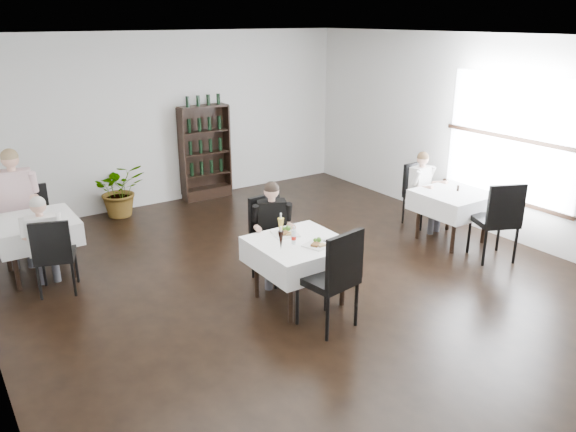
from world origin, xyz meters
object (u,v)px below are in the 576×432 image
object	(u,v)px
wine_shelf	(205,153)
main_table	(299,253)
diner_main	(273,225)
potted_tree	(120,190)

from	to	relation	value
wine_shelf	main_table	distance (m)	4.41
main_table	diner_main	size ratio (longest dim) A/B	0.79
main_table	potted_tree	world-z (taller)	potted_tree
potted_tree	main_table	bearing A→B (deg)	-79.63
main_table	diner_main	distance (m)	0.67
wine_shelf	main_table	world-z (taller)	wine_shelf
wine_shelf	diner_main	world-z (taller)	wine_shelf
diner_main	main_table	bearing A→B (deg)	-94.14
main_table	diner_main	xyz separation A→B (m)	(0.05, 0.65, 0.14)
wine_shelf	potted_tree	size ratio (longest dim) A/B	1.91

